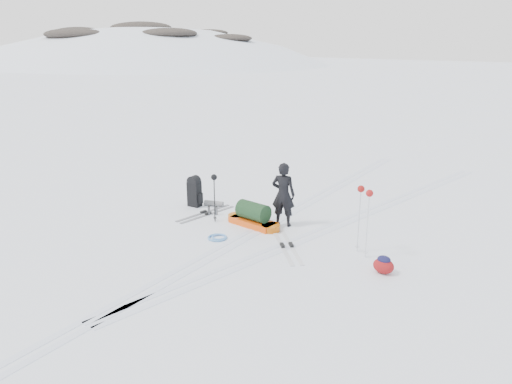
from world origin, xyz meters
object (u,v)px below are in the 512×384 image
(skier, at_px, (283,194))
(ski_poles_black, at_px, (214,183))
(pulk_sled, at_px, (253,217))
(expedition_rucksack, at_px, (197,192))

(skier, relative_size, ski_poles_black, 1.29)
(pulk_sled, bearing_deg, skier, 42.33)
(pulk_sled, xyz_separation_m, expedition_rucksack, (-2.14, 0.22, 0.17))
(skier, distance_m, ski_poles_black, 1.73)
(skier, xyz_separation_m, expedition_rucksack, (-2.71, -0.24, -0.40))
(pulk_sled, height_order, ski_poles_black, ski_poles_black)
(expedition_rucksack, xyz_separation_m, ski_poles_black, (1.20, -0.59, 0.61))
(pulk_sled, distance_m, ski_poles_black, 1.28)
(ski_poles_black, bearing_deg, skier, 16.04)
(pulk_sled, height_order, expedition_rucksack, expedition_rucksack)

